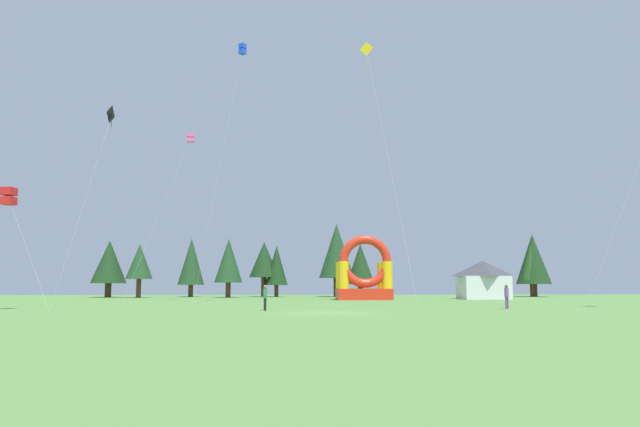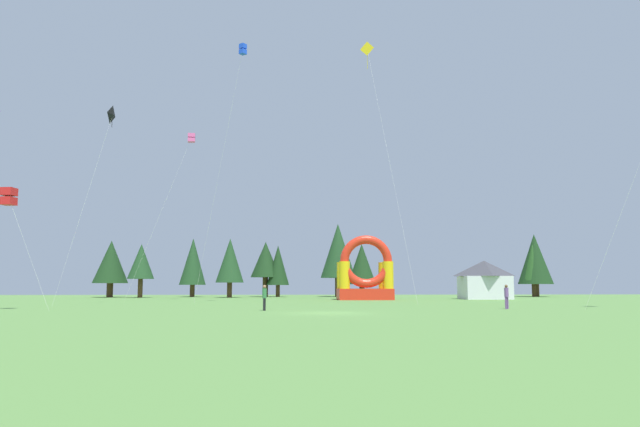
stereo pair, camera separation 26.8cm
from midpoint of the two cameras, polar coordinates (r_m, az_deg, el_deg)
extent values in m
plane|color=#5B8C42|center=(35.84, 0.84, -9.31)|extent=(120.00, 120.00, 0.00)
pyramid|color=yellow|center=(64.11, 4.28, 15.01)|extent=(1.02, 0.63, 1.06)
cylinder|color=yellow|center=(63.67, 4.27, 14.17)|extent=(0.04, 0.04, 2.06)
cylinder|color=silver|center=(56.55, 6.38, 4.61)|extent=(2.87, 8.66, 25.29)
cube|color=#EA599E|center=(64.08, -12.14, 6.74)|extent=(0.80, 0.80, 0.39)
cube|color=#EA599E|center=(64.19, -12.13, 7.15)|extent=(0.80, 0.80, 0.39)
cylinder|color=silver|center=(62.93, -15.07, -0.37)|extent=(6.03, 0.72, 16.55)
cube|color=blue|center=(56.06, -7.41, 14.79)|extent=(0.72, 0.72, 0.42)
cube|color=blue|center=(56.24, -7.40, 15.26)|extent=(0.72, 0.72, 0.42)
cylinder|color=silver|center=(54.98, -9.68, 3.42)|extent=(4.31, 3.49, 22.33)
cube|color=red|center=(44.34, -27.33, 1.06)|extent=(0.94, 0.94, 0.51)
cube|color=red|center=(44.42, -27.29, 1.84)|extent=(0.94, 0.94, 0.51)
cylinder|color=silver|center=(43.19, -25.80, -3.32)|extent=(3.17, 0.56, 7.35)
pyramid|color=black|center=(54.61, -18.97, 8.66)|extent=(0.49, 1.17, 1.15)
cylinder|color=black|center=(54.52, -19.07, 8.16)|extent=(0.04, 0.04, 1.01)
cylinder|color=silver|center=(52.51, -21.45, 0.62)|extent=(3.29, 2.43, 15.75)
cylinder|color=silver|center=(45.25, 26.76, 1.70)|extent=(5.63, 2.25, 15.35)
cylinder|color=#724C8C|center=(43.54, 16.99, -8.02)|extent=(0.15, 0.15, 0.80)
cylinder|color=#724C8C|center=(43.43, 16.84, -8.03)|extent=(0.15, 0.15, 0.80)
cylinder|color=#724C8C|center=(43.47, 16.89, -7.08)|extent=(0.37, 0.37, 0.63)
sphere|color=brown|center=(43.47, 16.87, -6.53)|extent=(0.22, 0.22, 0.22)
cylinder|color=black|center=(39.28, -5.32, -8.47)|extent=(0.15, 0.15, 0.78)
cylinder|color=black|center=(39.14, -5.41, -8.48)|extent=(0.15, 0.15, 0.78)
cylinder|color=#33723F|center=(39.19, -5.35, -7.45)|extent=(0.35, 0.35, 0.62)
sphere|color=#9E704C|center=(39.19, -5.35, -6.84)|extent=(0.21, 0.21, 0.21)
cube|color=red|center=(66.08, 3.99, -7.54)|extent=(5.77, 4.11, 1.17)
cylinder|color=yellow|center=(64.35, 2.09, -5.78)|extent=(1.15, 1.15, 2.86)
cylinder|color=yellow|center=(64.95, 6.18, -5.75)|extent=(1.15, 1.15, 2.86)
cylinder|color=yellow|center=(67.30, 1.86, -5.82)|extent=(1.15, 1.15, 2.86)
cylinder|color=yellow|center=(67.87, 5.77, -5.79)|extent=(1.15, 1.15, 2.86)
torus|color=red|center=(64.64, 4.14, -4.50)|extent=(5.54, 0.92, 5.54)
cube|color=silver|center=(70.54, 14.94, -6.72)|extent=(5.09, 4.12, 2.54)
pyramid|color=#3F3F47|center=(70.56, 14.89, -4.99)|extent=(5.09, 4.12, 1.72)
cylinder|color=#4C331E|center=(81.57, -19.31, -6.80)|extent=(0.79, 0.79, 1.77)
cone|color=#193819|center=(81.62, -19.22, -4.28)|extent=(4.39, 4.39, 5.39)
cylinder|color=#4C331E|center=(78.48, -16.71, -6.72)|extent=(0.58, 0.58, 2.30)
cone|color=#1E4221|center=(78.52, -16.63, -4.31)|extent=(3.25, 3.25, 4.31)
cylinder|color=#4C331E|center=(81.41, -12.11, -7.09)|extent=(0.62, 0.62, 1.56)
cone|color=#1E4221|center=(81.45, -12.04, -4.41)|extent=(3.44, 3.44, 6.07)
cylinder|color=#4C331E|center=(76.65, -8.70, -7.09)|extent=(0.62, 0.62, 1.85)
cone|color=#1E4221|center=(76.70, -8.65, -4.36)|extent=(3.47, 3.47, 5.47)
cylinder|color=#4C331E|center=(80.79, -5.38, -6.86)|extent=(0.70, 0.70, 2.55)
cone|color=#193819|center=(80.85, -5.35, -4.31)|extent=(3.91, 3.91, 4.67)
cylinder|color=#4C331E|center=(80.15, -4.20, -7.24)|extent=(0.53, 0.53, 1.54)
cone|color=#193819|center=(80.19, -4.18, -4.84)|extent=(2.93, 2.93, 5.18)
cylinder|color=#4C331E|center=(81.04, 1.48, -6.91)|extent=(0.84, 0.84, 2.48)
cone|color=#1E4221|center=(81.15, 1.47, -3.50)|extent=(4.65, 4.65, 7.20)
cylinder|color=#4C331E|center=(77.53, 3.72, -7.23)|extent=(0.65, 0.65, 1.64)
cone|color=#193819|center=(77.56, 3.70, -4.73)|extent=(3.59, 3.59, 5.12)
cylinder|color=#4C331E|center=(85.39, 19.15, -6.65)|extent=(0.56, 0.56, 2.15)
cone|color=#234C1E|center=(85.44, 19.07, -4.33)|extent=(3.13, 3.13, 4.77)
cylinder|color=#4C331E|center=(85.88, 19.32, -6.80)|extent=(0.82, 0.82, 1.66)
cone|color=#193819|center=(85.94, 19.22, -4.05)|extent=(4.53, 4.53, 6.61)
camera|label=1|loc=(0.13, -90.16, 0.02)|focal=34.19mm
camera|label=2|loc=(0.13, 89.84, -0.02)|focal=34.19mm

